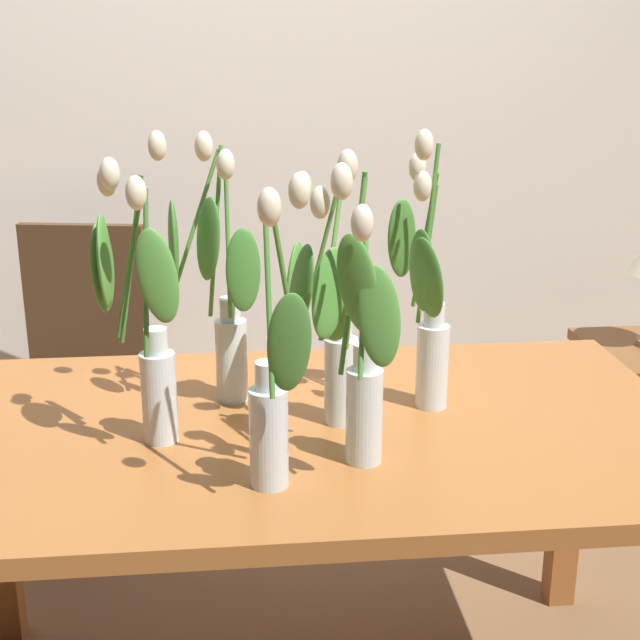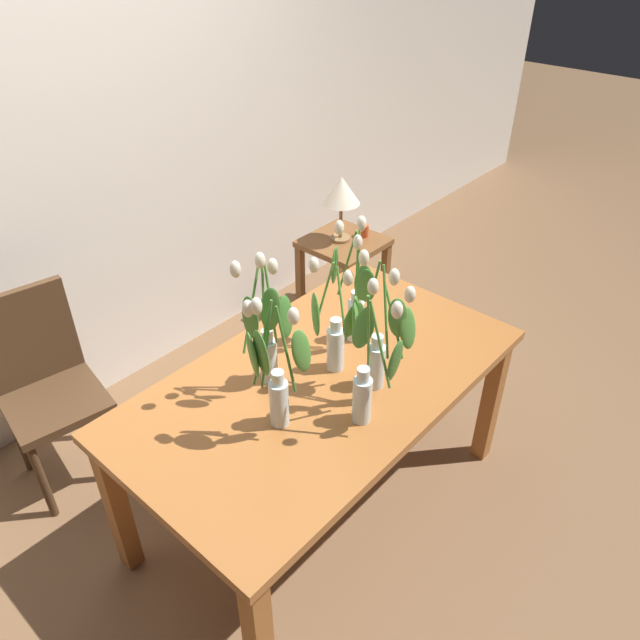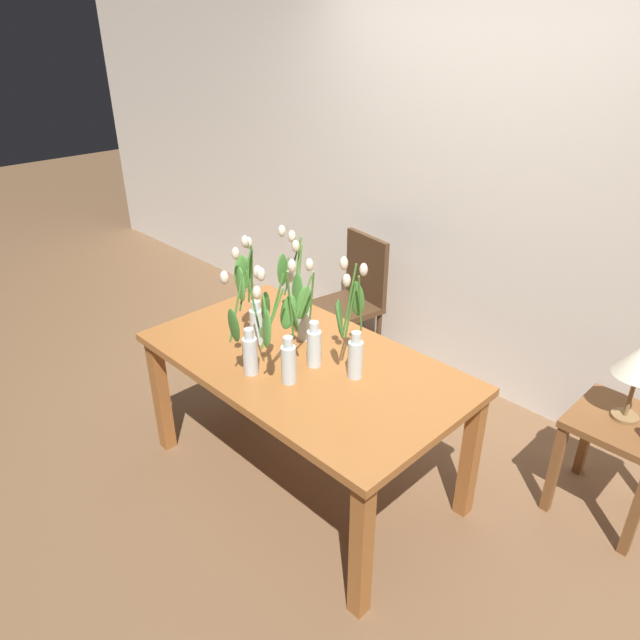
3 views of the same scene
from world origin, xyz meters
name	(u,v)px [view 2 (image 2 of 3)]	position (x,y,z in m)	size (l,w,h in m)	color
ground_plane	(322,502)	(0.00, 0.00, 0.00)	(18.00, 18.00, 0.00)	brown
room_wall_rear	(82,138)	(0.00, 1.46, 1.35)	(9.00, 0.10, 2.70)	silver
dining_table	(322,395)	(0.00, 0.00, 0.65)	(1.60, 0.90, 0.74)	#A3602D
tulip_vase_0	(267,337)	(-0.16, 0.12, 0.96)	(0.22, 0.14, 0.58)	silver
tulip_vase_1	(368,379)	(-0.07, -0.26, 0.92)	(0.13, 0.23, 0.55)	silver
tulip_vase_2	(276,379)	(-0.30, -0.06, 0.96)	(0.18, 0.17, 0.55)	silver
tulip_vase_3	(380,344)	(0.09, -0.20, 0.95)	(0.15, 0.25, 0.57)	silver
tulip_vase_4	(334,335)	(0.06, -0.01, 0.91)	(0.16, 0.21, 0.51)	silver
tulip_vase_5	(355,298)	(0.26, 0.06, 0.95)	(0.13, 0.21, 0.59)	silver
dining_chair	(45,380)	(-0.62, 1.06, 0.52)	(0.46, 0.46, 0.93)	#4C331E
side_table	(343,257)	(1.22, 0.89, 0.43)	(0.44, 0.44, 0.55)	brown
table_lamp	(341,192)	(1.21, 0.91, 0.86)	(0.22, 0.22, 0.40)	olive
pillar_candle	(364,231)	(1.34, 0.83, 0.59)	(0.06, 0.06, 0.07)	#CC4C23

